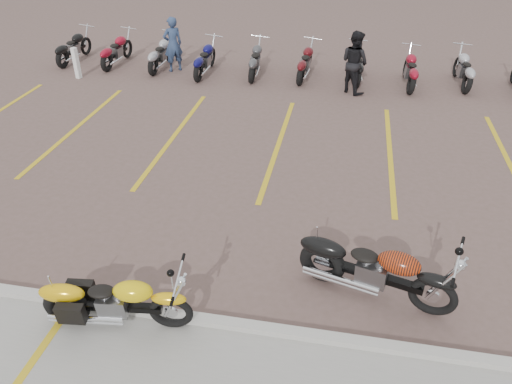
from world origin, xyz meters
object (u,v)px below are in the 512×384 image
(flame_cruiser, at_px, (372,270))
(bollard, at_px, (76,63))
(person_a, at_px, (173,44))
(yellow_cruiser, at_px, (114,302))
(person_b, at_px, (355,62))

(flame_cruiser, bearing_deg, bollard, 153.40)
(flame_cruiser, relative_size, person_a, 1.35)
(yellow_cruiser, height_order, person_a, person_a)
(person_a, bearing_deg, yellow_cruiser, 65.09)
(person_a, xyz_separation_m, person_b, (6.00, -0.89, 0.03))
(bollard, bearing_deg, flame_cruiser, -42.11)
(person_b, xyz_separation_m, bollard, (-8.88, -0.43, -0.43))
(yellow_cruiser, distance_m, bollard, 11.39)
(yellow_cruiser, distance_m, person_b, 10.73)
(person_a, relative_size, bollard, 1.79)
(yellow_cruiser, xyz_separation_m, bollard, (-5.77, 9.83, 0.05))
(yellow_cruiser, relative_size, person_b, 1.18)
(person_b, height_order, bollard, person_b)
(yellow_cruiser, xyz_separation_m, person_b, (3.11, 10.25, 0.48))
(flame_cruiser, relative_size, person_b, 1.30)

